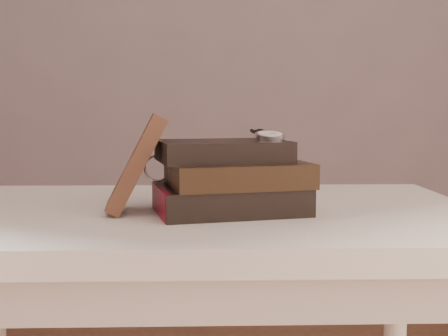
{
  "coord_description": "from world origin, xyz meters",
  "views": [
    {
      "loc": [
        0.02,
        -0.66,
        0.93
      ],
      "look_at": [
        0.05,
        0.31,
        0.82
      ],
      "focal_mm": 46.69,
      "sensor_mm": 36.0,
      "label": 1
    }
  ],
  "objects": [
    {
      "name": "back_wall",
      "position": [
        0.0,
        1.75,
        1.35
      ],
      "size": [
        3.5,
        0.02,
        2.7
      ],
      "primitive_type": "cube",
      "color": "gray",
      "rests_on": "ground"
    },
    {
      "name": "pocket_watch",
      "position": [
        0.13,
        0.31,
        0.88
      ],
      "size": [
        0.06,
        0.16,
        0.02
      ],
      "color": "silver",
      "rests_on": "book_stack"
    },
    {
      "name": "eyeglasses",
      "position": [
        -0.04,
        0.37,
        0.82
      ],
      "size": [
        0.12,
        0.14,
        0.05
      ],
      "color": "silver",
      "rests_on": "book_stack"
    },
    {
      "name": "table",
      "position": [
        0.0,
        0.35,
        0.66
      ],
      "size": [
        1.0,
        0.6,
        0.75
      ],
      "color": "silver",
      "rests_on": "ground"
    },
    {
      "name": "book_stack",
      "position": [
        0.06,
        0.31,
        0.81
      ],
      "size": [
        0.28,
        0.21,
        0.12
      ],
      "color": "black",
      "rests_on": "table"
    },
    {
      "name": "journal",
      "position": [
        -0.09,
        0.31,
        0.83
      ],
      "size": [
        0.12,
        0.12,
        0.17
      ],
      "primitive_type": "cube",
      "rotation": [
        0.0,
        0.48,
        0.11
      ],
      "color": "#3F2318",
      "rests_on": "table"
    }
  ]
}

